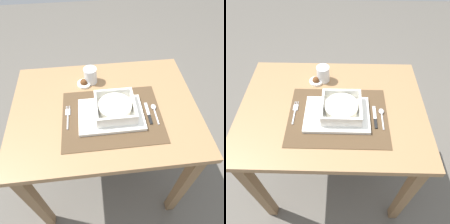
# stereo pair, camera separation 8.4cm
# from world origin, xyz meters

# --- Properties ---
(ground_plane) EXTENTS (6.00, 6.00, 0.00)m
(ground_plane) POSITION_xyz_m (0.00, 0.00, 0.00)
(ground_plane) COLOR #59544C
(dining_table) EXTENTS (0.88, 0.65, 0.76)m
(dining_table) POSITION_xyz_m (0.00, 0.00, 0.63)
(dining_table) COLOR #936D47
(dining_table) RESTS_ON ground
(placemat) EXTENTS (0.45, 0.34, 0.00)m
(placemat) POSITION_xyz_m (0.03, -0.06, 0.76)
(placemat) COLOR #4C3823
(placemat) RESTS_ON dining_table
(serving_plate) EXTENTS (0.29, 0.20, 0.02)m
(serving_plate) POSITION_xyz_m (0.03, -0.06, 0.77)
(serving_plate) COLOR white
(serving_plate) RESTS_ON placemat
(porridge_bowl) EXTENTS (0.18, 0.18, 0.06)m
(porridge_bowl) POSITION_xyz_m (0.04, -0.05, 0.80)
(porridge_bowl) COLOR white
(porridge_bowl) RESTS_ON serving_plate
(fork) EXTENTS (0.02, 0.14, 0.00)m
(fork) POSITION_xyz_m (-0.17, -0.04, 0.76)
(fork) COLOR silver
(fork) RESTS_ON placemat
(spoon) EXTENTS (0.02, 0.12, 0.01)m
(spoon) POSITION_xyz_m (0.23, -0.05, 0.76)
(spoon) COLOR silver
(spoon) RESTS_ON placemat
(butter_knife) EXTENTS (0.01, 0.13, 0.01)m
(butter_knife) POSITION_xyz_m (0.20, -0.07, 0.76)
(butter_knife) COLOR black
(butter_knife) RESTS_ON placemat
(drinking_glass) EXTENTS (0.07, 0.07, 0.08)m
(drinking_glass) POSITION_xyz_m (-0.05, 0.19, 0.79)
(drinking_glass) COLOR white
(drinking_glass) RESTS_ON dining_table
(condiment_saucer) EXTENTS (0.07, 0.07, 0.04)m
(condiment_saucer) POSITION_xyz_m (-0.09, 0.17, 0.77)
(condiment_saucer) COLOR white
(condiment_saucer) RESTS_ON dining_table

